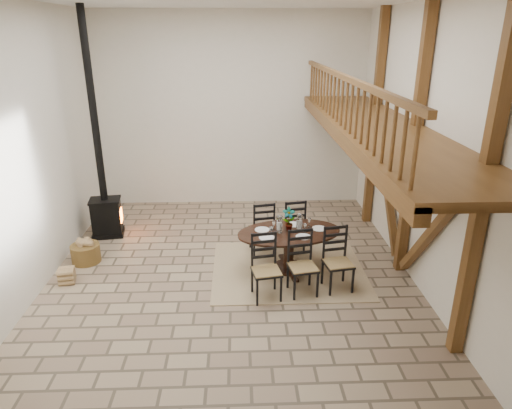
{
  "coord_description": "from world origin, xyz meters",
  "views": [
    {
      "loc": [
        0.18,
        -8.01,
        4.49
      ],
      "look_at": [
        0.51,
        0.4,
        1.27
      ],
      "focal_mm": 32.0,
      "sensor_mm": 36.0,
      "label": 1
    }
  ],
  "objects_px": {
    "log_stack": "(67,276)",
    "dining_table": "(291,252)",
    "log_basket": "(86,253)",
    "wood_stove": "(103,190)"
  },
  "relations": [
    {
      "from": "log_basket",
      "to": "dining_table",
      "type": "bearing_deg",
      "value": -8.56
    },
    {
      "from": "log_stack",
      "to": "dining_table",
      "type": "bearing_deg",
      "value": 2.84
    },
    {
      "from": "log_basket",
      "to": "log_stack",
      "type": "distance_m",
      "value": 0.85
    },
    {
      "from": "wood_stove",
      "to": "dining_table",
      "type": "bearing_deg",
      "value": -34.08
    },
    {
      "from": "wood_stove",
      "to": "log_basket",
      "type": "distance_m",
      "value": 1.6
    },
    {
      "from": "dining_table",
      "to": "wood_stove",
      "type": "xyz_separation_m",
      "value": [
        -4.06,
        1.94,
        0.67
      ]
    },
    {
      "from": "dining_table",
      "to": "log_stack",
      "type": "bearing_deg",
      "value": 172.66
    },
    {
      "from": "dining_table",
      "to": "log_stack",
      "type": "xyz_separation_m",
      "value": [
        -4.28,
        -0.21,
        -0.3
      ]
    },
    {
      "from": "dining_table",
      "to": "log_basket",
      "type": "xyz_separation_m",
      "value": [
        -4.17,
        0.63,
        -0.24
      ]
    },
    {
      "from": "wood_stove",
      "to": "log_basket",
      "type": "height_order",
      "value": "wood_stove"
    }
  ]
}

